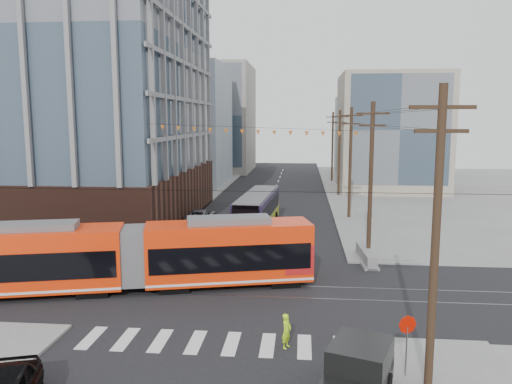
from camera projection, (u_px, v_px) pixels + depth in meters
The scene contains 16 objects.
ground at pixel (224, 317), 24.98m from camera, with size 160.00×160.00×0.00m, color slate.
office_building at pixel (33, 72), 47.61m from camera, with size 30.00×25.00×28.60m, color #381E16.
bg_bldg_nw_near at pixel (167, 125), 76.49m from camera, with size 18.00×16.00×18.00m, color #8C99A5.
bg_bldg_ne_near at pixel (390, 133), 69.66m from camera, with size 14.00×14.00×16.00m, color gray.
bg_bldg_nw_far at pixel (210, 119), 95.78m from camera, with size 16.00×18.00×20.00m, color gray.
bg_bldg_ne_far at pixel (382, 135), 89.33m from camera, with size 16.00×16.00×14.00m, color #8C99A5.
utility_pole_near at pixel (435, 243), 17.50m from camera, with size 0.30×0.30×11.00m, color black.
utility_pole_far at pixel (332, 147), 78.59m from camera, with size 0.30×0.30×11.00m, color black.
streetcar at pixel (134, 256), 28.69m from camera, with size 20.60×2.90×3.97m, color red, non-canonical shape.
city_bus at pixel (257, 211), 44.74m from camera, with size 2.55×11.78×3.34m, color black, non-canonical shape.
parked_car_silver at pixel (182, 241), 37.83m from camera, with size 1.46×4.20×1.38m, color #BABABA.
parked_car_white at pixel (191, 228), 42.20m from camera, with size 2.03×5.00×1.45m, color silver.
parked_car_grey at pixel (200, 216), 47.06m from camera, with size 2.42×5.25×1.46m, color #51525B.
pedestrian at pixel (287, 331), 21.48m from camera, with size 0.56×0.37×1.53m, color #BAF519.
stop_sign at pixel (406, 349), 18.83m from camera, with size 0.72×0.72×2.35m, color #BA0F00, non-canonical shape.
jersey_barrier at pixel (366, 256), 34.57m from camera, with size 1.00×4.44×0.89m, color gray.
Camera 1 is at (3.81, -23.57, 9.78)m, focal length 35.00 mm.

